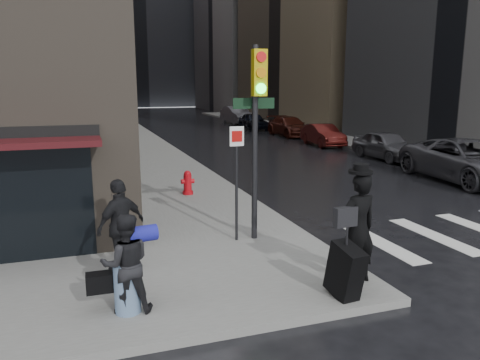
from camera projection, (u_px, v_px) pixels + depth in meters
The scene contains 16 objects.
ground at pixel (260, 277), 9.23m from camera, with size 140.00×140.00×0.00m, color black.
sidewalk_left at pixel (127, 136), 34.26m from camera, with size 4.00×50.00×0.15m, color slate.
sidewalk_right at pixel (294, 130), 38.53m from camera, with size 3.00×50.00×0.15m, color slate.
bldg_right_far at pixel (283, 24), 68.74m from camera, with size 22.00×20.00×25.00m, color slate.
bldg_distant at pixel (129, 12), 80.27m from camera, with size 40.00×12.00×32.00m, color slate.
man_overcoat at pixel (355, 235), 8.37m from camera, with size 1.17×1.23×2.25m.
man_jeans at pixel (126, 264), 7.36m from camera, with size 1.16×0.63×1.63m.
man_greycoat at pixel (121, 226), 9.00m from camera, with size 1.14×0.97×1.83m.
traffic_light at pixel (255, 117), 10.47m from camera, with size 1.11×0.48×4.45m.
fire_hydrant at pixel (188, 184), 15.53m from camera, with size 0.44×0.35×0.80m.
parked_car_0 at pixel (469, 161), 18.19m from camera, with size 2.75×5.96×1.66m, color #404045.
parked_car_1 at pixel (386, 145), 23.76m from camera, with size 1.71×4.24×1.45m, color #46454A.
parked_car_2 at pixel (323, 135), 29.04m from camera, with size 1.42×4.06×1.34m, color #3D0E0C.
parked_car_3 at pixel (290, 126), 34.58m from camera, with size 1.99×4.89×1.42m, color #40140C.
parked_car_4 at pixel (253, 121), 39.78m from camera, with size 1.64×4.08×1.39m, color black.
parked_car_5 at pixel (237, 115), 45.30m from camera, with size 1.77×5.09×1.68m, color #535257.
Camera 1 is at (-3.16, -8.07, 3.73)m, focal length 35.00 mm.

